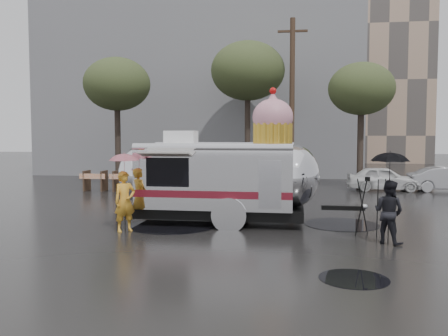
# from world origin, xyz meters

# --- Properties ---
(ground) EXTENTS (120.00, 120.00, 0.00)m
(ground) POSITION_xyz_m (0.00, 0.00, 0.00)
(ground) COLOR black
(ground) RESTS_ON ground
(puddles) EXTENTS (7.55, 7.42, 0.01)m
(puddles) POSITION_xyz_m (1.44, 1.47, 0.01)
(puddles) COLOR black
(puddles) RESTS_ON ground
(grey_building) EXTENTS (22.00, 12.00, 13.00)m
(grey_building) POSITION_xyz_m (-4.00, 24.00, 6.50)
(grey_building) COLOR slate
(grey_building) RESTS_ON ground
(utility_pole) EXTENTS (1.60, 0.28, 9.00)m
(utility_pole) POSITION_xyz_m (2.50, 14.00, 4.62)
(utility_pole) COLOR #473323
(utility_pole) RESTS_ON ground
(tree_left) EXTENTS (3.64, 3.64, 6.95)m
(tree_left) POSITION_xyz_m (-7.00, 13.00, 5.48)
(tree_left) COLOR #382D26
(tree_left) RESTS_ON ground
(tree_mid) EXTENTS (4.20, 4.20, 8.03)m
(tree_mid) POSITION_xyz_m (0.00, 15.00, 6.34)
(tree_mid) COLOR #382D26
(tree_mid) RESTS_ON ground
(tree_right) EXTENTS (3.36, 3.36, 6.42)m
(tree_right) POSITION_xyz_m (6.00, 13.00, 5.06)
(tree_right) COLOR #382D26
(tree_right) RESTS_ON ground
(barricade_row) EXTENTS (4.30, 0.80, 1.00)m
(barricade_row) POSITION_xyz_m (-5.55, 9.96, 0.52)
(barricade_row) COLOR #473323
(barricade_row) RESTS_ON ground
(airstream_trailer) EXTENTS (7.95, 3.04, 4.28)m
(airstream_trailer) POSITION_xyz_m (0.28, 2.56, 1.50)
(airstream_trailer) COLOR silver
(airstream_trailer) RESTS_ON ground
(person_left) EXTENTS (0.74, 0.73, 1.72)m
(person_left) POSITION_xyz_m (-2.21, 0.74, 0.86)
(person_left) COLOR gold
(person_left) RESTS_ON ground
(umbrella_pink) EXTENTS (1.03, 1.03, 2.25)m
(umbrella_pink) POSITION_xyz_m (-2.21, 0.74, 1.90)
(umbrella_pink) COLOR pink
(umbrella_pink) RESTS_ON ground
(person_right) EXTENTS (0.87, 0.82, 1.61)m
(person_right) POSITION_xyz_m (4.92, 0.22, 0.81)
(person_right) COLOR black
(person_right) RESTS_ON ground
(umbrella_black) EXTENTS (1.17, 1.17, 2.35)m
(umbrella_black) POSITION_xyz_m (4.92, 0.22, 1.95)
(umbrella_black) COLOR black
(umbrella_black) RESTS_ON ground
(tripod) EXTENTS (0.64, 0.65, 1.62)m
(tripod) POSITION_xyz_m (4.52, 1.11, 0.98)
(tripod) COLOR black
(tripod) RESTS_ON ground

